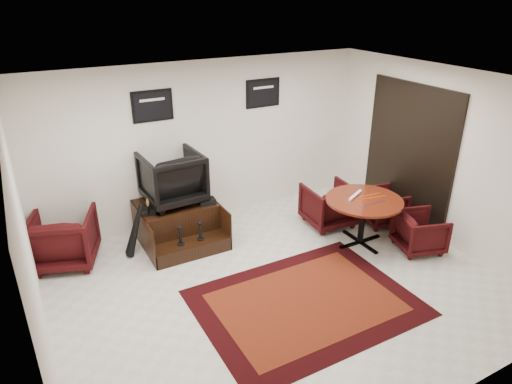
{
  "coord_description": "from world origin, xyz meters",
  "views": [
    {
      "loc": [
        -2.87,
        -4.53,
        3.85
      ],
      "look_at": [
        0.1,
        0.9,
        1.07
      ],
      "focal_mm": 32.0,
      "sensor_mm": 36.0,
      "label": 1
    }
  ],
  "objects_px": {
    "armchair_side": "(63,236)",
    "shine_podium": "(178,223)",
    "meeting_table": "(364,205)",
    "shine_chair": "(172,175)",
    "table_chair_back": "(329,203)",
    "table_chair_corner": "(420,230)",
    "table_chair_window": "(383,205)"
  },
  "relations": [
    {
      "from": "meeting_table",
      "to": "table_chair_back",
      "type": "bearing_deg",
      "value": 94.66
    },
    {
      "from": "table_chair_window",
      "to": "shine_chair",
      "type": "bearing_deg",
      "value": 77.87
    },
    {
      "from": "shine_podium",
      "to": "table_chair_back",
      "type": "height_order",
      "value": "table_chair_back"
    },
    {
      "from": "table_chair_window",
      "to": "table_chair_corner",
      "type": "relative_size",
      "value": 0.99
    },
    {
      "from": "shine_podium",
      "to": "shine_chair",
      "type": "bearing_deg",
      "value": 90.0
    },
    {
      "from": "armchair_side",
      "to": "table_chair_window",
      "type": "bearing_deg",
      "value": -174.75
    },
    {
      "from": "table_chair_back",
      "to": "table_chair_window",
      "type": "distance_m",
      "value": 0.97
    },
    {
      "from": "table_chair_window",
      "to": "table_chair_corner",
      "type": "height_order",
      "value": "table_chair_corner"
    },
    {
      "from": "table_chair_back",
      "to": "shine_podium",
      "type": "bearing_deg",
      "value": -11.77
    },
    {
      "from": "shine_chair",
      "to": "table_chair_back",
      "type": "xyz_separation_m",
      "value": [
        2.51,
        -0.88,
        -0.7
      ]
    },
    {
      "from": "meeting_table",
      "to": "shine_chair",
      "type": "bearing_deg",
      "value": 146.88
    },
    {
      "from": "shine_chair",
      "to": "meeting_table",
      "type": "height_order",
      "value": "shine_chair"
    },
    {
      "from": "shine_chair",
      "to": "meeting_table",
      "type": "distance_m",
      "value": 3.1
    },
    {
      "from": "shine_podium",
      "to": "table_chair_back",
      "type": "relative_size",
      "value": 1.58
    },
    {
      "from": "armchair_side",
      "to": "shine_podium",
      "type": "bearing_deg",
      "value": -165.23
    },
    {
      "from": "table_chair_window",
      "to": "armchair_side",
      "type": "bearing_deg",
      "value": 84.53
    },
    {
      "from": "table_chair_back",
      "to": "table_chair_corner",
      "type": "relative_size",
      "value": 1.18
    },
    {
      "from": "shine_podium",
      "to": "meeting_table",
      "type": "height_order",
      "value": "meeting_table"
    },
    {
      "from": "armchair_side",
      "to": "shine_chair",
      "type": "bearing_deg",
      "value": -160.78
    },
    {
      "from": "shine_podium",
      "to": "armchair_side",
      "type": "xyz_separation_m",
      "value": [
        -1.74,
        0.15,
        0.16
      ]
    },
    {
      "from": "shine_chair",
      "to": "meeting_table",
      "type": "bearing_deg",
      "value": 144.35
    },
    {
      "from": "shine_chair",
      "to": "shine_podium",
      "type": "bearing_deg",
      "value": 87.46
    },
    {
      "from": "table_chair_back",
      "to": "table_chair_window",
      "type": "height_order",
      "value": "table_chair_back"
    },
    {
      "from": "shine_chair",
      "to": "armchair_side",
      "type": "distance_m",
      "value": 1.86
    },
    {
      "from": "table_chair_back",
      "to": "meeting_table",
      "type": "bearing_deg",
      "value": 99.33
    },
    {
      "from": "meeting_table",
      "to": "table_chair_back",
      "type": "distance_m",
      "value": 0.86
    },
    {
      "from": "meeting_table",
      "to": "table_chair_corner",
      "type": "bearing_deg",
      "value": -41.53
    },
    {
      "from": "meeting_table",
      "to": "table_chair_window",
      "type": "height_order",
      "value": "meeting_table"
    },
    {
      "from": "shine_podium",
      "to": "shine_chair",
      "type": "height_order",
      "value": "shine_chair"
    },
    {
      "from": "table_chair_window",
      "to": "table_chair_back",
      "type": "bearing_deg",
      "value": 72.82
    },
    {
      "from": "shine_podium",
      "to": "shine_chair",
      "type": "relative_size",
      "value": 1.38
    },
    {
      "from": "meeting_table",
      "to": "table_chair_back",
      "type": "relative_size",
      "value": 1.5
    }
  ]
}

